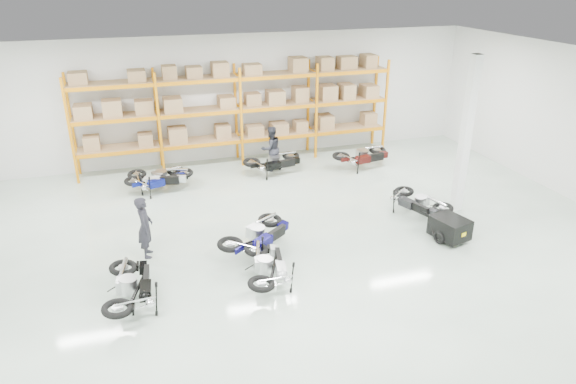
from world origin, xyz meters
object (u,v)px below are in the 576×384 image
object	(u,v)px
moto_blue_centre	(258,231)
moto_black_far_left	(131,282)
moto_back_b	(159,173)
moto_touring_right	(418,198)
person_back	(271,149)
moto_back_a	(158,175)
moto_back_c	(274,158)
moto_silver_left	(268,262)
moto_back_d	(363,152)
trailer	(450,228)
person_left	(145,227)

from	to	relation	value
moto_blue_centre	moto_black_far_left	distance (m)	3.38
moto_blue_centre	moto_back_b	bearing A→B (deg)	-14.20
moto_touring_right	person_back	world-z (taller)	person_back
moto_back_a	moto_back_c	size ratio (longest dim) A/B	0.96
moto_silver_left	moto_back_c	world-z (taller)	moto_back_c
moto_back_a	moto_back_c	distance (m)	3.97
moto_blue_centre	moto_back_d	xyz separation A→B (m)	(5.05, 4.66, -0.01)
moto_silver_left	moto_back_b	distance (m)	6.49
moto_touring_right	moto_back_b	size ratio (longest dim) A/B	0.96
moto_back_c	moto_blue_centre	bearing A→B (deg)	150.55
moto_blue_centre	moto_back_a	size ratio (longest dim) A/B	1.09
moto_blue_centre	moto_touring_right	bearing A→B (deg)	-119.73
moto_black_far_left	moto_back_c	bearing A→B (deg)	-122.52
moto_back_a	moto_black_far_left	bearing A→B (deg)	151.21
moto_silver_left	trailer	distance (m)	5.05
moto_back_c	person_left	bearing A→B (deg)	125.08
moto_back_b	moto_back_d	bearing A→B (deg)	-78.22
trailer	moto_back_a	distance (m)	8.98
moto_back_a	person_back	distance (m)	4.01
moto_silver_left	moto_back_a	bearing A→B (deg)	-62.38
moto_blue_centre	moto_back_c	size ratio (longest dim) A/B	1.05
moto_black_far_left	moto_back_b	distance (m)	6.25
moto_silver_left	moto_back_c	bearing A→B (deg)	-97.32
trailer	moto_back_b	world-z (taller)	moto_back_b
moto_touring_right	trailer	xyz separation A→B (m)	(0.00, -1.60, -0.15)
moto_black_far_left	trailer	bearing A→B (deg)	-171.90
trailer	moto_back_d	distance (m)	5.63
moto_back_b	person_back	xyz separation A→B (m)	(3.89, 0.61, 0.24)
moto_black_far_left	moto_silver_left	bearing A→B (deg)	-175.72
moto_blue_centre	moto_back_a	bearing A→B (deg)	-13.23
trailer	person_back	bearing A→B (deg)	101.22
moto_back_a	person_back	xyz separation A→B (m)	(3.94, 0.70, 0.26)
moto_back_d	person_left	distance (m)	8.72
moto_back_a	moto_back_d	bearing A→B (deg)	-109.69
moto_black_far_left	moto_back_d	distance (m)	10.13
moto_back_b	moto_silver_left	bearing A→B (deg)	-150.21
moto_blue_centre	moto_silver_left	size ratio (longest dim) A/B	1.09
moto_blue_centre	moto_silver_left	distance (m)	1.42
moto_back_b	person_back	size ratio (longest dim) A/B	1.13
moto_silver_left	moto_touring_right	world-z (taller)	moto_silver_left
trailer	moto_touring_right	bearing A→B (deg)	75.79
moto_silver_left	moto_touring_right	bearing A→B (deg)	-147.85
moto_back_a	moto_back_b	size ratio (longest dim) A/B	0.96
moto_touring_right	moto_back_b	xyz separation A→B (m)	(-6.92, 4.16, 0.02)
person_left	moto_back_c	bearing A→B (deg)	-40.93
moto_silver_left	moto_back_a	distance (m)	6.42
moto_blue_centre	moto_back_c	world-z (taller)	moto_blue_centre
trailer	moto_back_a	bearing A→B (deg)	126.71
moto_touring_right	trailer	distance (m)	1.61
moto_blue_centre	moto_back_d	distance (m)	6.88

